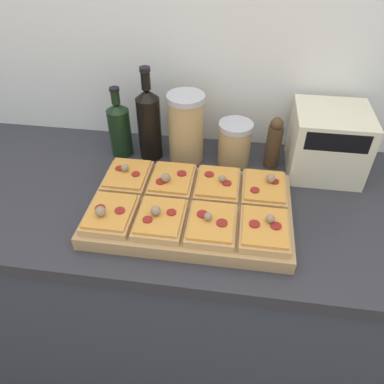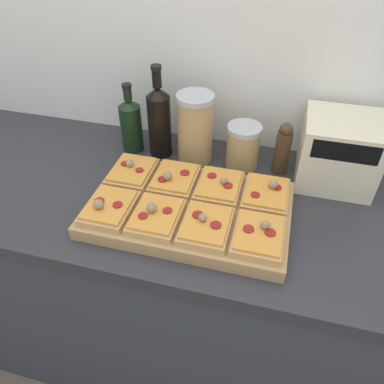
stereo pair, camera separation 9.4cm
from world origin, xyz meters
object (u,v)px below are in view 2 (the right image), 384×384
object	(u,v)px
grain_jar_tall	(195,128)
toaster_oven	(338,151)
pepper_mill	(283,149)
wine_bottle	(159,120)
cutting_board	(189,209)
grain_jar_short	(243,146)
olive_oil_bottle	(131,124)

from	to	relation	value
grain_jar_tall	toaster_oven	size ratio (longest dim) A/B	0.94
pepper_mill	toaster_oven	bearing A→B (deg)	-0.30
wine_bottle	toaster_oven	size ratio (longest dim) A/B	1.26
cutting_board	grain_jar_short	distance (m)	0.30
grain_jar_tall	pepper_mill	size ratio (longest dim) A/B	1.32
olive_oil_bottle	wine_bottle	xyz separation A→B (m)	(0.10, 0.00, 0.03)
toaster_oven	grain_jar_short	bearing A→B (deg)	179.83
wine_bottle	pepper_mill	xyz separation A→B (m)	(0.41, 0.00, -0.04)
olive_oil_bottle	grain_jar_tall	bearing A→B (deg)	0.00
grain_jar_short	toaster_oven	world-z (taller)	toaster_oven
cutting_board	grain_jar_tall	distance (m)	0.30
cutting_board	pepper_mill	world-z (taller)	pepper_mill
grain_jar_short	pepper_mill	bearing A→B (deg)	0.00
pepper_mill	toaster_oven	size ratio (longest dim) A/B	0.71
wine_bottle	grain_jar_short	distance (m)	0.29
wine_bottle	grain_jar_short	bearing A→B (deg)	0.00
grain_jar_short	grain_jar_tall	bearing A→B (deg)	180.00
grain_jar_short	wine_bottle	bearing A→B (deg)	180.00
grain_jar_short	pepper_mill	xyz separation A→B (m)	(0.13, 0.00, 0.01)
wine_bottle	grain_jar_tall	world-z (taller)	wine_bottle
pepper_mill	toaster_oven	world-z (taller)	toaster_oven
wine_bottle	toaster_oven	bearing A→B (deg)	-0.09
wine_bottle	grain_jar_short	world-z (taller)	wine_bottle
wine_bottle	olive_oil_bottle	bearing A→B (deg)	-180.00
cutting_board	wine_bottle	xyz separation A→B (m)	(-0.18, 0.28, 0.11)
olive_oil_bottle	toaster_oven	world-z (taller)	olive_oil_bottle
olive_oil_bottle	grain_jar_tall	world-z (taller)	olive_oil_bottle
grain_jar_short	pepper_mill	distance (m)	0.13
pepper_mill	cutting_board	bearing A→B (deg)	-129.55
olive_oil_bottle	toaster_oven	size ratio (longest dim) A/B	0.97
grain_jar_tall	pepper_mill	world-z (taller)	grain_jar_tall
wine_bottle	pepper_mill	size ratio (longest dim) A/B	1.77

